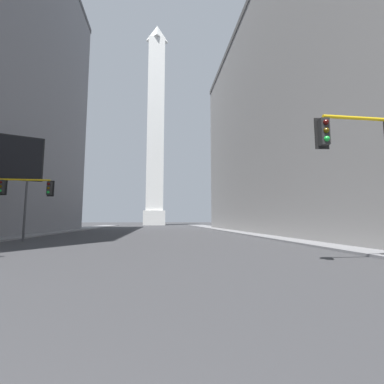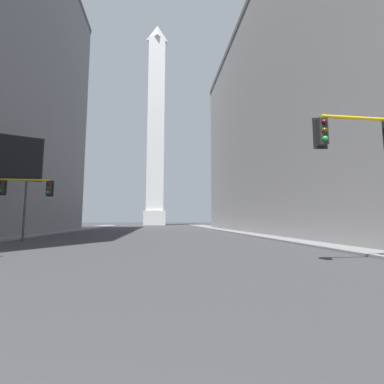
% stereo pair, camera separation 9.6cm
% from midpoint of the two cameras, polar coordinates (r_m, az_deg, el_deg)
% --- Properties ---
extents(sidewalk_left, '(5.00, 111.04, 0.15)m').
position_cam_midpoint_polar(sidewalk_left, '(36.79, -32.81, -7.97)').
color(sidewalk_left, slate).
rests_on(sidewalk_left, ground_plane).
extents(sidewalk_right, '(5.00, 111.04, 0.15)m').
position_cam_midpoint_polar(sidewalk_right, '(35.73, 13.64, -8.86)').
color(sidewalk_right, slate).
rests_on(sidewalk_right, ground_plane).
extents(building_right, '(26.41, 56.45, 33.77)m').
position_cam_midpoint_polar(building_right, '(43.23, 30.42, 15.06)').
color(building_right, gray).
rests_on(building_right, ground_plane).
extents(obelisk, '(7.54, 7.54, 76.57)m').
position_cam_midpoint_polar(obelisk, '(99.01, -8.08, 14.65)').
color(obelisk, silver).
rests_on(obelisk, ground_plane).
extents(traffic_light_near_right, '(3.98, 0.52, 6.14)m').
position_cam_midpoint_polar(traffic_light_near_right, '(13.14, 35.47, 7.35)').
color(traffic_light_near_right, yellow).
rests_on(traffic_light_near_right, ground_plane).
extents(traffic_light_mid_left, '(4.41, 0.52, 5.19)m').
position_cam_midpoint_polar(traffic_light_mid_left, '(25.16, -34.46, -0.33)').
color(traffic_light_mid_left, yellow).
rests_on(traffic_light_mid_left, ground_plane).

